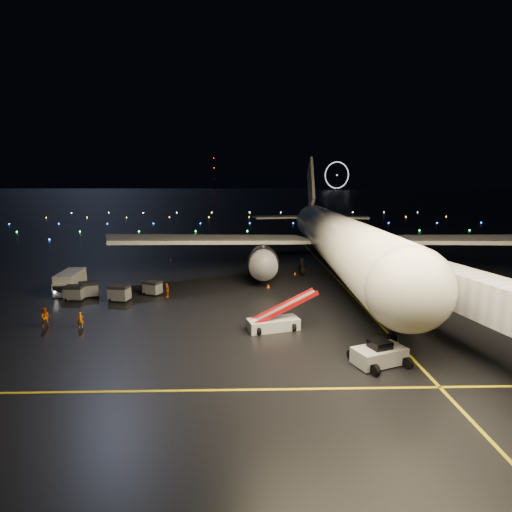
# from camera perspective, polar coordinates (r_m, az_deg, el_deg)

# --- Properties ---
(ground) EXTENTS (2000.00, 2000.00, 0.00)m
(ground) POSITION_cam_1_polar(r_m,az_deg,el_deg) (334.67, -1.35, 8.07)
(ground) COLOR black
(ground) RESTS_ON ground
(lane_centre) EXTENTS (0.25, 80.00, 0.02)m
(lane_centre) POSITION_cam_1_polar(r_m,az_deg,el_deg) (52.83, 12.82, -4.68)
(lane_centre) COLOR yellow
(lane_centre) RESTS_ON ground
(lane_cross) EXTENTS (60.00, 0.25, 0.02)m
(lane_cross) POSITION_cam_1_polar(r_m,az_deg,el_deg) (28.17, -10.03, -18.41)
(lane_cross) COLOR yellow
(lane_cross) RESTS_ON ground
(airliner) EXTENTS (68.76, 65.54, 18.88)m
(airliner) POSITION_cam_1_polar(r_m,az_deg,el_deg) (61.56, 10.92, 6.41)
(airliner) COLOR silver
(airliner) RESTS_ON ground
(pushback_tug) EXTENTS (4.39, 3.33, 1.86)m
(pushback_tug) POSITION_cam_1_polar(r_m,az_deg,el_deg) (32.29, 17.21, -13.03)
(pushback_tug) COLOR silver
(pushback_tug) RESTS_ON ground
(belt_loader) EXTENTS (7.23, 3.68, 3.38)m
(belt_loader) POSITION_cam_1_polar(r_m,az_deg,el_deg) (37.39, 2.49, -8.05)
(belt_loader) COLOR silver
(belt_loader) RESTS_ON ground
(service_truck) EXTENTS (2.78, 7.23, 2.61)m
(service_truck) POSITION_cam_1_polar(r_m,az_deg,el_deg) (55.45, -24.96, -3.32)
(service_truck) COLOR silver
(service_truck) RESTS_ON ground
(crew_a) EXTENTS (0.65, 0.51, 1.55)m
(crew_a) POSITION_cam_1_polar(r_m,az_deg,el_deg) (41.52, -23.78, -8.38)
(crew_a) COLOR #FF6B08
(crew_a) RESTS_ON ground
(crew_b) EXTENTS (1.14, 1.04, 1.89)m
(crew_b) POSITION_cam_1_polar(r_m,az_deg,el_deg) (43.15, -27.83, -7.78)
(crew_b) COLOR #FF6B08
(crew_b) RESTS_ON ground
(crew_c) EXTENTS (0.84, 1.05, 1.66)m
(crew_c) POSITION_cam_1_polar(r_m,az_deg,el_deg) (49.26, -12.59, -4.78)
(crew_c) COLOR #FF6B08
(crew_c) RESTS_ON ground
(safety_cone_0) EXTENTS (0.49, 0.49, 0.52)m
(safety_cone_0) POSITION_cam_1_polar(r_m,az_deg,el_deg) (52.38, 1.76, -4.27)
(safety_cone_0) COLOR #EC4808
(safety_cone_0) RESTS_ON ground
(safety_cone_1) EXTENTS (0.50, 0.50, 0.48)m
(safety_cone_1) POSITION_cam_1_polar(r_m,az_deg,el_deg) (59.92, 5.59, -2.46)
(safety_cone_1) COLOR #EC4808
(safety_cone_1) RESTS_ON ground
(safety_cone_2) EXTENTS (0.62, 0.62, 0.56)m
(safety_cone_2) POSITION_cam_1_polar(r_m,az_deg,el_deg) (58.71, 1.90, -2.64)
(safety_cone_2) COLOR #EC4808
(safety_cone_2) RESTS_ON ground
(safety_cone_3) EXTENTS (0.49, 0.49, 0.55)m
(safety_cone_3) POSITION_cam_1_polar(r_m,az_deg,el_deg) (71.34, -12.10, -0.54)
(safety_cone_3) COLOR #EC4808
(safety_cone_3) RESTS_ON ground
(ferris_wheel) EXTENTS (49.33, 16.80, 52.00)m
(ferris_wheel) POSITION_cam_1_polar(r_m,az_deg,el_deg) (773.63, 11.48, 11.11)
(ferris_wheel) COLOR black
(ferris_wheel) RESTS_ON ground
(radio_mast) EXTENTS (1.80, 1.80, 64.00)m
(radio_mast) POSITION_cam_1_polar(r_m,az_deg,el_deg) (776.86, -5.99, 11.69)
(radio_mast) COLOR black
(radio_mast) RESTS_ON ground
(taxiway_lights) EXTENTS (164.00, 92.00, 0.36)m
(taxiway_lights) POSITION_cam_1_polar(r_m,az_deg,el_deg) (141.03, -1.10, 4.96)
(taxiway_lights) COLOR black
(taxiway_lights) RESTS_ON ground
(baggage_cart_0) EXTENTS (2.45, 1.93, 1.87)m
(baggage_cart_0) POSITION_cam_1_polar(r_m,az_deg,el_deg) (48.96, -18.94, -5.07)
(baggage_cart_0) COLOR slate
(baggage_cart_0) RESTS_ON ground
(baggage_cart_1) EXTENTS (2.40, 2.11, 1.70)m
(baggage_cart_1) POSITION_cam_1_polar(r_m,az_deg,el_deg) (50.57, -14.57, -4.45)
(baggage_cart_1) COLOR slate
(baggage_cart_1) RESTS_ON ground
(baggage_cart_2) EXTENTS (2.10, 1.51, 1.75)m
(baggage_cart_2) POSITION_cam_1_polar(r_m,az_deg,el_deg) (51.32, -24.50, -4.82)
(baggage_cart_2) COLOR slate
(baggage_cart_2) RESTS_ON ground
(baggage_cart_3) EXTENTS (2.59, 2.22, 1.86)m
(baggage_cart_3) POSITION_cam_1_polar(r_m,az_deg,el_deg) (52.00, -22.78, -4.44)
(baggage_cart_3) COLOR slate
(baggage_cart_3) RESTS_ON ground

